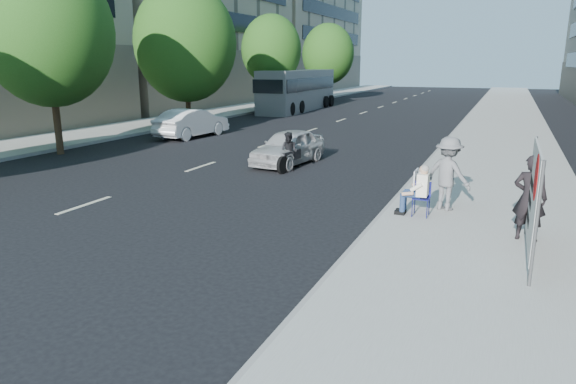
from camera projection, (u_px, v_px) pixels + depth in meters
The scene contains 15 objects.
ground at pixel (262, 265), 10.12m from camera, with size 160.00×160.00×0.00m, color black.
near_sidewalk at pixel (502, 139), 26.42m from camera, with size 5.00×120.00×0.15m, color #A6A39B.
far_sidewalk at pixel (168, 121), 34.32m from camera, with size 4.50×120.00×0.15m, color #A6A39B.
tree_far_b at pixel (47, 32), 21.22m from camera, with size 5.40×5.40×8.24m.
tree_far_c at pixel (185, 43), 30.16m from camera, with size 6.00×6.00×8.47m.
tree_far_d at pixel (271, 50), 40.90m from camera, with size 4.80×4.80×7.65m.
tree_far_e at pixel (328, 54), 53.41m from camera, with size 5.40×5.40×7.89m.
seated_protester at pixel (418, 187), 12.76m from camera, with size 0.83×1.12×1.31m.
jogger at pixel (448, 174), 13.21m from camera, with size 1.23×0.71×1.91m, color slate.
pedestrian_woman at pixel (530, 198), 10.90m from camera, with size 0.68×0.45×1.88m, color black.
protest_banner at pixel (533, 196), 9.86m from camera, with size 0.08×3.06×2.20m.
white_sedan_near at pixel (289, 147), 20.10m from camera, with size 1.61×3.99×1.36m, color silver.
white_sedan_mid at pixel (192, 123), 27.44m from camera, with size 1.61×4.60×1.52m, color white.
motorcycle at pixel (289, 154), 18.88m from camera, with size 0.76×2.05×1.42m.
bus at pixel (298, 90), 42.98m from camera, with size 2.90×12.11×3.30m.
Camera 1 is at (4.19, -8.50, 3.88)m, focal length 32.00 mm.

